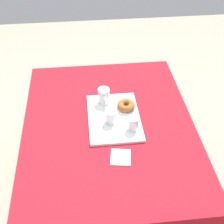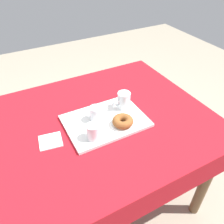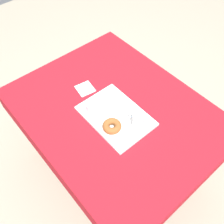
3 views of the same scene
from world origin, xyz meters
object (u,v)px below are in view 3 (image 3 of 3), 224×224
at_px(dining_table, 115,119).
at_px(sugar_donut_left, 112,126).
at_px(serving_tray, 116,116).
at_px(tea_mug_left, 138,121).
at_px(water_glass_far, 91,108).
at_px(water_glass_near, 114,105).
at_px(donut_plate_left, 112,128).
at_px(paper_napkin, 85,89).

height_order(dining_table, sugar_donut_left, sugar_donut_left).
relative_size(serving_tray, tea_mug_left, 3.86).
height_order(serving_tray, water_glass_far, water_glass_far).
xyz_separation_m(water_glass_near, water_glass_far, (0.07, 0.12, -0.00)).
height_order(serving_tray, water_glass_near, water_glass_near).
bearing_deg(donut_plate_left, paper_napkin, -12.10).
distance_m(serving_tray, sugar_donut_left, 0.11).
bearing_deg(paper_napkin, donut_plate_left, 167.90).
relative_size(serving_tray, water_glass_far, 5.14).
bearing_deg(sugar_donut_left, donut_plate_left, 0.00).
distance_m(tea_mug_left, water_glass_near, 0.19).
xyz_separation_m(serving_tray, sugar_donut_left, (-0.06, 0.08, 0.04)).
height_order(donut_plate_left, paper_napkin, donut_plate_left).
relative_size(water_glass_near, water_glass_far, 1.00).
height_order(serving_tray, sugar_donut_left, sugar_donut_left).
bearing_deg(sugar_donut_left, dining_table, -47.98).
xyz_separation_m(tea_mug_left, water_glass_far, (0.25, 0.14, -0.01)).
distance_m(water_glass_near, sugar_donut_left, 0.15).
distance_m(donut_plate_left, paper_napkin, 0.37).
bearing_deg(water_glass_far, dining_table, -117.73).
bearing_deg(water_glass_far, sugar_donut_left, -175.10).
bearing_deg(tea_mug_left, water_glass_near, 7.38).
distance_m(dining_table, tea_mug_left, 0.25).
bearing_deg(serving_tray, donut_plate_left, 126.74).
relative_size(dining_table, water_glass_far, 15.37).
distance_m(serving_tray, tea_mug_left, 0.16).
relative_size(sugar_donut_left, paper_napkin, 1.00).
distance_m(water_glass_far, paper_napkin, 0.22).
xyz_separation_m(dining_table, water_glass_far, (0.07, 0.13, 0.16)).
distance_m(water_glass_far, sugar_donut_left, 0.17).
xyz_separation_m(sugar_donut_left, paper_napkin, (0.36, -0.08, -0.04)).
bearing_deg(dining_table, water_glass_far, 62.27).
height_order(water_glass_near, donut_plate_left, water_glass_near).
bearing_deg(serving_tray, paper_napkin, 0.59).
height_order(water_glass_far, paper_napkin, water_glass_far).
xyz_separation_m(tea_mug_left, water_glass_near, (0.18, 0.02, -0.01)).
relative_size(dining_table, water_glass_near, 15.37).
distance_m(serving_tray, donut_plate_left, 0.10).
bearing_deg(paper_napkin, water_glass_near, -174.10).
bearing_deg(water_glass_near, tea_mug_left, -172.62).
bearing_deg(sugar_donut_left, tea_mug_left, -121.70).
relative_size(tea_mug_left, sugar_donut_left, 1.01).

